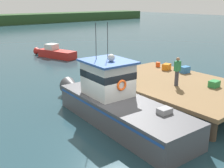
% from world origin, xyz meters
% --- Properties ---
extents(ground_plane, '(200.00, 200.00, 0.00)m').
position_xyz_m(ground_plane, '(0.00, 0.00, 0.00)').
color(ground_plane, '#23424C').
extents(dock, '(6.00, 9.00, 1.20)m').
position_xyz_m(dock, '(4.80, 0.00, 1.07)').
color(dock, '#4C3D2D').
rests_on(dock, ground).
extents(main_fishing_boat, '(3.00, 9.89, 4.80)m').
position_xyz_m(main_fishing_boat, '(0.23, 0.11, 1.01)').
color(main_fishing_boat, '#4C4C51').
rests_on(main_fishing_boat, ground).
extents(crate_stack_near_edge, '(0.70, 0.58, 0.42)m').
position_xyz_m(crate_stack_near_edge, '(6.65, 2.22, 1.41)').
color(crate_stack_near_edge, orange).
rests_on(crate_stack_near_edge, dock).
extents(crate_stack_mid_dock, '(0.62, 0.46, 0.37)m').
position_xyz_m(crate_stack_mid_dock, '(5.65, -2.00, 1.38)').
color(crate_stack_mid_dock, '#2D8442').
rests_on(crate_stack_mid_dock, dock).
extents(crate_single_far, '(0.65, 0.50, 0.43)m').
position_xyz_m(crate_single_far, '(6.97, 0.92, 1.41)').
color(crate_single_far, '#3370B2').
rests_on(crate_single_far, dock).
extents(crate_single_by_cleat, '(0.71, 0.61, 0.47)m').
position_xyz_m(crate_single_by_cleat, '(2.67, 1.78, 1.43)').
color(crate_single_by_cleat, '#2D8442').
rests_on(crate_single_by_cleat, dock).
extents(bait_bucket, '(0.32, 0.32, 0.34)m').
position_xyz_m(bait_bucket, '(6.88, 3.20, 1.37)').
color(bait_bucket, '#E04C19').
rests_on(bait_bucket, dock).
extents(deckhand_by_the_boat, '(0.36, 0.22, 1.63)m').
position_xyz_m(deckhand_by_the_boat, '(4.24, -0.49, 2.06)').
color(deckhand_by_the_boat, '#383842').
rests_on(deckhand_by_the_boat, dock).
extents(moored_boat_far_right, '(2.63, 5.55, 1.39)m').
position_xyz_m(moored_boat_far_right, '(5.46, 16.44, 0.48)').
color(moored_boat_far_right, red).
rests_on(moored_boat_far_right, ground).
extents(mooring_buoy_channel_marker, '(0.50, 0.50, 0.50)m').
position_xyz_m(mooring_buoy_channel_marker, '(5.44, 6.25, 0.25)').
color(mooring_buoy_channel_marker, silver).
rests_on(mooring_buoy_channel_marker, ground).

